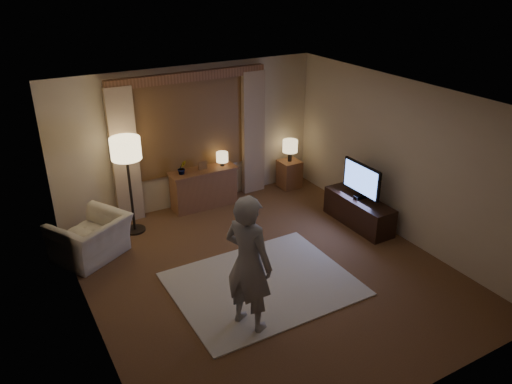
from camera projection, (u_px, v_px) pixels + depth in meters
room at (251, 178)px, 7.26m from camera, size 5.04×5.54×2.64m
rug at (263, 284)px, 7.15m from camera, size 2.50×2.00×0.02m
sideboard at (204, 189)px, 9.30m from camera, size 1.20×0.40×0.70m
picture_frame at (203, 167)px, 9.11m from camera, size 0.16×0.02×0.20m
plant at (182, 168)px, 8.91m from camera, size 0.17×0.13×0.30m
table_lamp_sideboard at (222, 158)px, 9.25m from camera, size 0.22×0.22×0.30m
floor_lamp at (126, 154)px, 7.98m from camera, size 0.49×0.49×1.68m
armchair at (91, 238)px, 7.67m from camera, size 1.35×1.30×0.67m
side_table at (289, 174)px, 10.13m from camera, size 0.40×0.40×0.56m
table_lamp_side at (290, 147)px, 9.88m from camera, size 0.30×0.30×0.44m
tv_stand at (359, 211)px, 8.69m from camera, size 0.45×1.40×0.50m
tv at (362, 180)px, 8.43m from camera, size 0.21×0.88×0.63m
person at (248, 263)px, 5.98m from camera, size 0.67×0.78×1.80m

